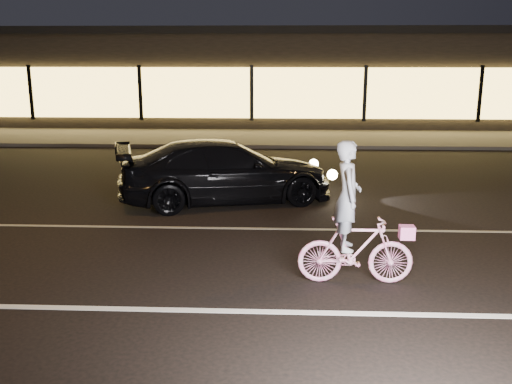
{
  "coord_description": "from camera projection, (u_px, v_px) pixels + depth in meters",
  "views": [
    {
      "loc": [
        1.19,
        -8.2,
        3.25
      ],
      "look_at": [
        0.8,
        0.6,
        1.06
      ],
      "focal_mm": 40.0,
      "sensor_mm": 36.0,
      "label": 1
    }
  ],
  "objects": [
    {
      "name": "storefront",
      "position": [
        256.0,
        75.0,
        26.65
      ],
      "size": [
        25.4,
        8.42,
        4.2
      ],
      "color": "black",
      "rests_on": "ground"
    },
    {
      "name": "lane_stripe_near",
      "position": [
        187.0,
        310.0,
        7.33
      ],
      "size": [
        60.0,
        0.12,
        0.01
      ],
      "primitive_type": "cube",
      "color": "silver",
      "rests_on": "ground"
    },
    {
      "name": "cyclist",
      "position": [
        353.0,
        234.0,
        8.03
      ],
      "size": [
        1.64,
        0.57,
        2.07
      ],
      "rotation": [
        0.0,
        0.0,
        1.57
      ],
      "color": "#F13A90",
      "rests_on": "ground"
    },
    {
      "name": "sedan",
      "position": [
        226.0,
        171.0,
        12.48
      ],
      "size": [
        5.02,
        3.12,
        1.36
      ],
      "rotation": [
        0.0,
        0.0,
        1.85
      ],
      "color": "black",
      "rests_on": "ground"
    },
    {
      "name": "ground",
      "position": [
        202.0,
        267.0,
        8.78
      ],
      "size": [
        90.0,
        90.0,
        0.0
      ],
      "primitive_type": "plane",
      "color": "black",
      "rests_on": "ground"
    },
    {
      "name": "lane_stripe_far",
      "position": [
        217.0,
        228.0,
        10.72
      ],
      "size": [
        60.0,
        0.1,
        0.01
      ],
      "primitive_type": "cube",
      "color": "gray",
      "rests_on": "ground"
    },
    {
      "name": "sidewalk",
      "position": [
        249.0,
        138.0,
        21.37
      ],
      "size": [
        30.0,
        4.0,
        0.12
      ],
      "primitive_type": "cube",
      "color": "#383533",
      "rests_on": "ground"
    }
  ]
}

